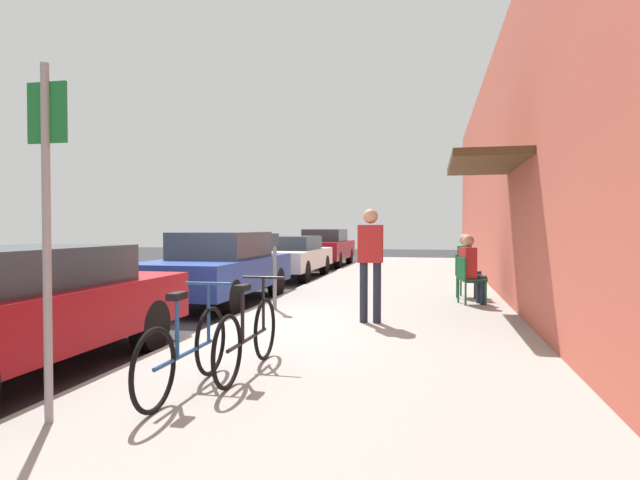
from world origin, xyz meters
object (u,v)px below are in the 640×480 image
object	(u,v)px
seated_patron_0	(471,267)
street_sign	(47,214)
parked_car_0	(11,309)
parked_car_2	(290,256)
cafe_chair_1	(464,273)
parked_car_3	(325,247)
parking_meter	(275,265)
seated_patron_1	(468,263)
cafe_chair_0	(468,277)
pedestrian_standing	(370,256)
bicycle_1	(248,336)
parked_car_1	(220,267)
bicycle_0	(186,350)

from	to	relation	value
seated_patron_0	street_sign	bearing A→B (deg)	-116.87
parked_car_0	parked_car_2	size ratio (longest dim) A/B	1.00
cafe_chair_1	parked_car_3	bearing A→B (deg)	117.07
street_sign	cafe_chair_1	distance (m)	8.50
parking_meter	seated_patron_1	size ratio (longest dim) A/B	1.02
cafe_chair_0	pedestrian_standing	world-z (taller)	pedestrian_standing
parking_meter	bicycle_1	size ratio (longest dim) A/B	0.77
seated_patron_0	pedestrian_standing	world-z (taller)	pedestrian_standing
parking_meter	street_sign	xyz separation A→B (m)	(-0.05, -5.41, 0.75)
parked_car_0	parked_car_1	bearing A→B (deg)	90.00
bicycle_0	cafe_chair_1	distance (m)	7.39
parked_car_3	bicycle_1	distance (m)	15.92
bicycle_1	cafe_chair_1	world-z (taller)	bicycle_1
parked_car_3	bicycle_1	world-z (taller)	parked_car_3
parked_car_2	cafe_chair_1	world-z (taller)	parked_car_2
bicycle_0	seated_patron_0	world-z (taller)	seated_patron_0
parked_car_0	bicycle_0	distance (m)	2.19
parked_car_2	cafe_chair_0	size ratio (longest dim) A/B	5.06
parked_car_1	parked_car_3	xyz separation A→B (m)	(0.00, 10.61, 0.02)
parked_car_0	seated_patron_0	bearing A→B (deg)	48.12
bicycle_0	cafe_chair_1	xyz separation A→B (m)	(2.73, 6.86, 0.14)
parking_meter	street_sign	size ratio (longest dim) A/B	0.51
seated_patron_0	seated_patron_1	world-z (taller)	same
bicycle_1	pedestrian_standing	xyz separation A→B (m)	(0.86, 2.93, 0.64)
parking_meter	parked_car_1	bearing A→B (deg)	141.17
parking_meter	bicycle_0	distance (m)	4.60
cafe_chair_0	seated_patron_1	world-z (taller)	seated_patron_1
parked_car_0	parked_car_2	distance (m)	10.76
parked_car_2	seated_patron_1	size ratio (longest dim) A/B	3.41
cafe_chair_0	cafe_chair_1	world-z (taller)	same
parked_car_1	pedestrian_standing	distance (m)	4.00
parking_meter	bicycle_0	size ratio (longest dim) A/B	0.77
bicycle_1	parked_car_1	bearing A→B (deg)	115.77
parked_car_1	parking_meter	world-z (taller)	parked_car_1
parked_car_0	cafe_chair_1	size ratio (longest dim) A/B	5.06
parked_car_1	parked_car_2	xyz separation A→B (m)	(0.00, 5.38, -0.06)
parked_car_0	parking_meter	world-z (taller)	parking_meter
parked_car_2	cafe_chair_1	xyz separation A→B (m)	(4.87, -4.30, -0.06)
parked_car_0	street_sign	size ratio (longest dim) A/B	1.69
bicycle_1	cafe_chair_0	distance (m)	5.74
parking_meter	bicycle_1	bearing A→B (deg)	-76.64
cafe_chair_0	seated_patron_1	size ratio (longest dim) A/B	0.67
cafe_chair_0	parked_car_0	bearing A→B (deg)	-131.63
seated_patron_1	parked_car_3	bearing A→B (deg)	117.31
parked_car_1	cafe_chair_0	distance (m)	4.87
cafe_chair_1	parked_car_0	bearing A→B (deg)	-127.02
parked_car_2	cafe_chair_1	distance (m)	6.50
seated_patron_0	cafe_chair_1	xyz separation A→B (m)	(-0.06, 0.96, -0.19)
parked_car_0	parking_meter	size ratio (longest dim) A/B	3.33
parked_car_1	seated_patron_0	xyz separation A→B (m)	(4.93, 0.11, 0.07)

